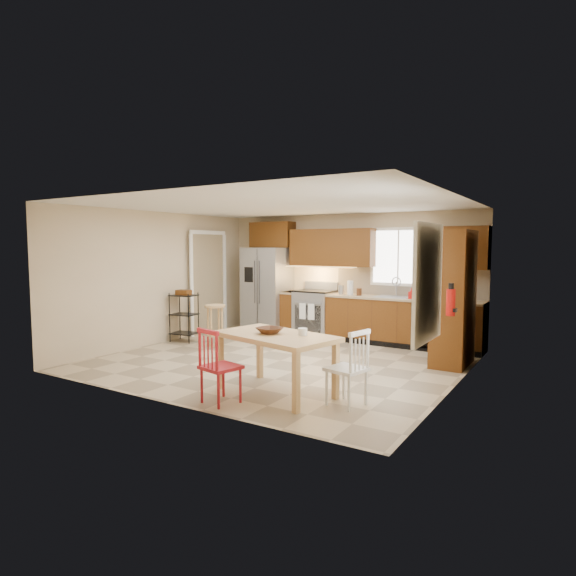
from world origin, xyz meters
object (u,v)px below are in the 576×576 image
(refrigerator, at_px, (267,290))
(soap_bottle, at_px, (411,294))
(pantry, at_px, (454,298))
(range_stove, at_px, (315,314))
(bar_stool, at_px, (215,326))
(utility_cart, at_px, (184,317))
(chair_white, at_px, (346,368))
(chair_red, at_px, (221,366))
(fire_extinguisher, at_px, (451,302))
(table_jar, at_px, (303,334))
(dining_table, at_px, (276,364))
(table_bowl, at_px, (269,334))

(refrigerator, distance_m, soap_bottle, 3.18)
(pantry, bearing_deg, range_stove, 161.71)
(bar_stool, distance_m, utility_cart, 0.87)
(range_stove, relative_size, chair_white, 1.03)
(pantry, height_order, chair_red, pantry)
(fire_extinguisher, distance_m, table_jar, 2.11)
(soap_bottle, distance_m, chair_red, 4.38)
(range_stove, xyz_separation_m, bar_stool, (-1.05, -1.92, -0.07))
(dining_table, distance_m, chair_red, 0.74)
(pantry, xyz_separation_m, bar_stool, (-4.03, -0.93, -0.66))
(table_jar, bearing_deg, dining_table, -164.05)
(utility_cart, bearing_deg, bar_stool, -14.76)
(soap_bottle, height_order, utility_cart, soap_bottle)
(chair_red, distance_m, table_jar, 1.06)
(table_jar, bearing_deg, soap_bottle, 85.81)
(fire_extinguisher, xyz_separation_m, dining_table, (-1.74, -1.64, -0.73))
(chair_red, distance_m, utility_cart, 3.90)
(chair_red, bearing_deg, table_jar, 60.03)
(refrigerator, bearing_deg, bar_stool, -86.94)
(refrigerator, distance_m, chair_red, 4.84)
(pantry, xyz_separation_m, chair_red, (-1.89, -3.34, -0.60))
(range_stove, relative_size, chair_red, 1.03)
(range_stove, relative_size, bar_stool, 1.18)
(range_stove, bearing_deg, chair_red, -75.85)
(dining_table, xyz_separation_m, chair_white, (0.95, 0.05, 0.08))
(dining_table, relative_size, table_bowl, 4.94)
(dining_table, bearing_deg, refrigerator, 138.16)
(chair_white, bearing_deg, chair_red, 130.85)
(refrigerator, height_order, table_jar, refrigerator)
(fire_extinguisher, distance_m, chair_white, 1.89)
(refrigerator, bearing_deg, chair_white, -45.21)
(chair_red, bearing_deg, utility_cart, 152.76)
(soap_bottle, relative_size, dining_table, 0.13)
(soap_bottle, xyz_separation_m, pantry, (0.95, -0.90, 0.05))
(chair_white, height_order, utility_cart, utility_cart)
(range_stove, distance_m, utility_cart, 2.64)
(chair_white, height_order, table_bowl, chair_white)
(fire_extinguisher, bearing_deg, bar_stool, 178.39)
(refrigerator, relative_size, table_jar, 14.34)
(chair_white, distance_m, bar_stool, 3.84)
(refrigerator, height_order, bar_stool, refrigerator)
(fire_extinguisher, bearing_deg, refrigerator, 155.48)
(fire_extinguisher, height_order, chair_white, fire_extinguisher)
(refrigerator, xyz_separation_m, utility_cart, (-0.76, -1.77, -0.43))
(fire_extinguisher, bearing_deg, dining_table, -136.66)
(refrigerator, bearing_deg, fire_extinguisher, -24.52)
(table_jar, bearing_deg, refrigerator, 129.70)
(soap_bottle, xyz_separation_m, chair_white, (0.36, -3.54, -0.55))
(chair_red, relative_size, chair_white, 1.00)
(pantry, bearing_deg, soap_bottle, 136.55)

